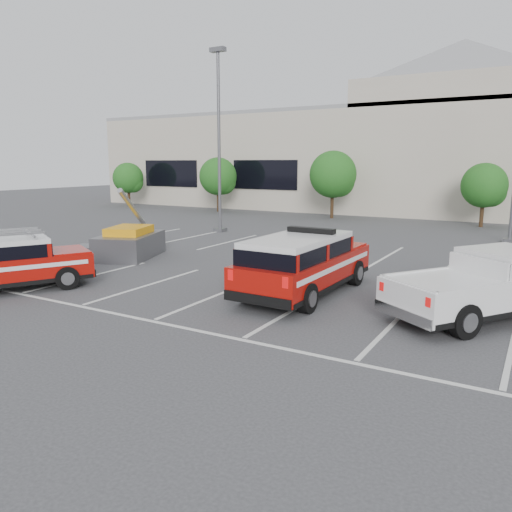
{
  "coord_description": "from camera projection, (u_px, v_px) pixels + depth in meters",
  "views": [
    {
      "loc": [
        8.47,
        -12.07,
        4.0
      ],
      "look_at": [
        0.56,
        1.5,
        1.05
      ],
      "focal_mm": 35.0,
      "sensor_mm": 36.0,
      "label": 1
    }
  ],
  "objects": [
    {
      "name": "tree_far_left",
      "position": [
        129.0,
        179.0,
        45.76
      ],
      "size": [
        2.77,
        2.77,
        3.99
      ],
      "color": "#3F2B19",
      "rests_on": "ground"
    },
    {
      "name": "tree_left",
      "position": [
        219.0,
        178.0,
        40.76
      ],
      "size": [
        3.07,
        3.07,
        4.42
      ],
      "color": "#3F2B19",
      "rests_on": "ground"
    },
    {
      "name": "utility_rig",
      "position": [
        127.0,
        244.0,
        21.25
      ],
      "size": [
        3.11,
        4.1,
        2.98
      ],
      "rotation": [
        0.0,
        0.0,
        0.36
      ],
      "color": "#59595E",
      "rests_on": "ground"
    },
    {
      "name": "stall_markings",
      "position": [
        283.0,
        269.0,
        19.0
      ],
      "size": [
        23.0,
        15.0,
        0.01
      ],
      "primitive_type": "cube",
      "color": "silver",
      "rests_on": "ground"
    },
    {
      "name": "ladder_suv",
      "position": [
        6.0,
        267.0,
        15.7
      ],
      "size": [
        3.89,
        5.1,
        1.88
      ],
      "rotation": [
        0.0,
        0.0,
        -0.49
      ],
      "color": "#990D07",
      "rests_on": "ground"
    },
    {
      "name": "light_pole_left",
      "position": [
        219.0,
        141.0,
        28.37
      ],
      "size": [
        0.9,
        0.6,
        10.24
      ],
      "color": "#59595E",
      "rests_on": "ground"
    },
    {
      "name": "fire_chief_suv",
      "position": [
        304.0,
        268.0,
        15.25
      ],
      "size": [
        2.2,
        5.76,
        2.01
      ],
      "rotation": [
        0.0,
        0.0,
        -0.02
      ],
      "color": "#990D07",
      "rests_on": "ground"
    },
    {
      "name": "tree_mid_left",
      "position": [
        334.0,
        176.0,
        35.76
      ],
      "size": [
        3.37,
        3.37,
        4.85
      ],
      "color": "#3F2B19",
      "rests_on": "ground"
    },
    {
      "name": "ground",
      "position": [
        215.0,
        296.0,
        15.18
      ],
      "size": [
        120.0,
        120.0,
        0.0
      ],
      "primitive_type": "plane",
      "color": "#38383B",
      "rests_on": "ground"
    },
    {
      "name": "white_pickup",
      "position": [
        492.0,
        291.0,
        13.0
      ],
      "size": [
        4.94,
        5.88,
        1.77
      ],
      "rotation": [
        0.0,
        0.0,
        -0.61
      ],
      "color": "silver",
      "rests_on": "ground"
    },
    {
      "name": "tree_mid_right",
      "position": [
        486.0,
        187.0,
        30.91
      ],
      "size": [
        2.77,
        2.77,
        3.99
      ],
      "color": "#3F2B19",
      "rests_on": "ground"
    },
    {
      "name": "convention_building",
      "position": [
        437.0,
        154.0,
        41.27
      ],
      "size": [
        60.0,
        16.99,
        13.2
      ],
      "color": "#C0B5A2",
      "rests_on": "ground"
    }
  ]
}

